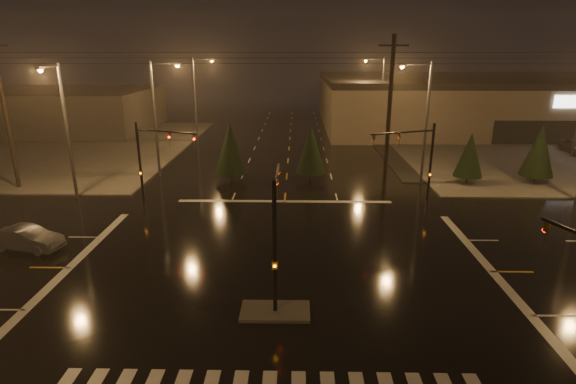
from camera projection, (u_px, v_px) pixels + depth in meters
name	position (u px, v px, depth m)	size (l,w,h in m)	color
ground	(279.00, 270.00, 23.28)	(140.00, 140.00, 0.00)	black
sidewalk_ne	(551.00, 149.00, 51.28)	(36.00, 36.00, 0.12)	#423F3B
sidewalk_nw	(33.00, 147.00, 52.41)	(36.00, 36.00, 0.12)	#423F3B
median_island	(275.00, 311.00, 19.45)	(3.00, 1.60, 0.15)	#423F3B
stop_bar_far	(285.00, 201.00, 33.76)	(16.00, 0.50, 0.01)	beige
retail_building	(531.00, 100.00, 65.28)	(60.20, 28.30, 7.20)	#766554
commercial_block	(42.00, 110.00, 63.11)	(30.00, 18.00, 5.60)	#3C3835
signal_mast_median	(276.00, 224.00, 19.22)	(0.25, 4.59, 6.00)	black
signal_mast_ne	(419.00, 155.00, 31.61)	(4.84, 1.86, 6.00)	black
signal_mast_nw	(151.00, 154.00, 31.97)	(4.84, 1.86, 6.00)	black
streetlight_1	(158.00, 111.00, 38.89)	(2.77, 0.32, 10.00)	#38383A
streetlight_2	(197.00, 94.00, 54.13)	(2.77, 0.32, 10.00)	#38383A
streetlight_3	(423.00, 115.00, 36.56)	(2.77, 0.32, 10.00)	#38383A
streetlight_4	(380.00, 93.00, 55.61)	(2.77, 0.32, 10.00)	#38383A
streetlight_5	(64.00, 123.00, 32.48)	(0.32, 2.77, 10.00)	#38383A
utility_pole_0	(5.00, 113.00, 35.18)	(2.20, 0.32, 12.00)	black
utility_pole_1	(389.00, 114.00, 34.61)	(2.20, 0.32, 12.00)	black
conifer_0	(470.00, 155.00, 37.38)	(2.36, 2.36, 4.39)	black
conifer_1	(539.00, 151.00, 37.57)	(2.72, 2.72, 4.95)	black
conifer_3	(230.00, 148.00, 38.25)	(2.79, 2.79, 5.06)	black
conifer_4	(311.00, 150.00, 38.40)	(2.59, 2.59, 4.75)	black
car_parked	(576.00, 146.00, 48.82)	(2.02, 5.03, 1.71)	black
car_crossing	(27.00, 238.00, 25.48)	(1.42, 4.07, 1.34)	slate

